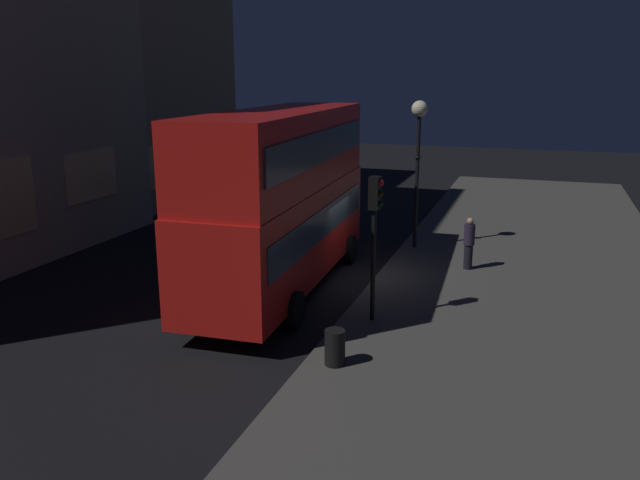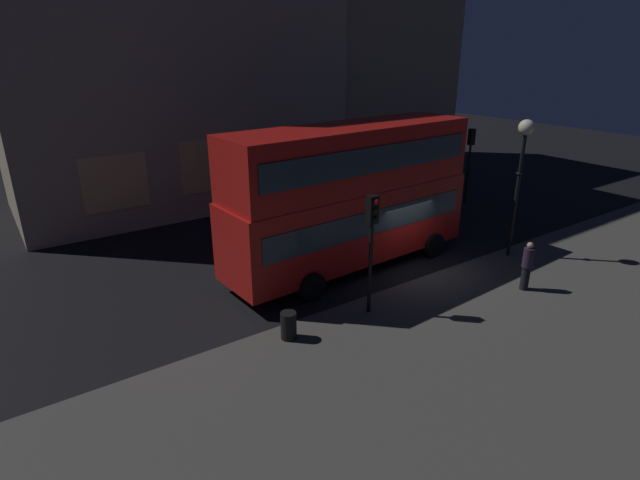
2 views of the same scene
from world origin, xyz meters
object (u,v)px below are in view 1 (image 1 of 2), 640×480
object	(u,v)px
traffic_light_far_side	(302,153)
pedestrian	(469,243)
double_decker_bus	(281,193)
street_lamp	(419,133)
traffic_light_near_kerb	(375,218)
litter_bin	(335,347)

from	to	relation	value
traffic_light_far_side	pedestrian	world-z (taller)	traffic_light_far_side
traffic_light_far_side	double_decker_bus	bearing A→B (deg)	25.90
street_lamp	traffic_light_near_kerb	bearing A→B (deg)	-177.42
double_decker_bus	traffic_light_far_side	bearing A→B (deg)	14.47
double_decker_bus	traffic_light_near_kerb	size ratio (longest dim) A/B	2.67
traffic_light_far_side	litter_bin	distance (m)	17.02
pedestrian	litter_bin	xyz separation A→B (m)	(-8.43, 2.01, -0.49)
double_decker_bus	street_lamp	world-z (taller)	street_lamp
double_decker_bus	traffic_light_far_side	world-z (taller)	double_decker_bus
traffic_light_far_side	pedestrian	bearing A→B (deg)	59.01
double_decker_bus	litter_bin	size ratio (longest dim) A/B	12.45
traffic_light_near_kerb	pedestrian	xyz separation A→B (m)	(5.49, -1.88, -1.88)
traffic_light_far_side	pedestrian	distance (m)	11.29
street_lamp	pedestrian	size ratio (longest dim) A/B	3.09
double_decker_bus	traffic_light_far_side	distance (m)	11.35
pedestrian	litter_bin	distance (m)	8.68
litter_bin	double_decker_bus	bearing A→B (deg)	34.23
traffic_light_far_side	litter_bin	size ratio (longest dim) A/B	4.83
traffic_light_near_kerb	litter_bin	bearing A→B (deg)	-179.47
street_lamp	pedestrian	xyz separation A→B (m)	(-2.20, -2.23, -3.38)
traffic_light_far_side	pedestrian	xyz separation A→B (m)	(-7.10, -8.58, -1.85)
double_decker_bus	litter_bin	distance (m)	6.22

